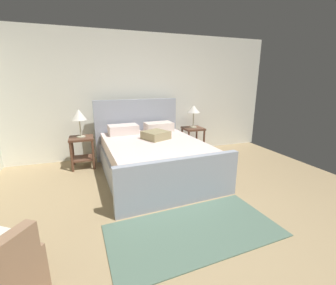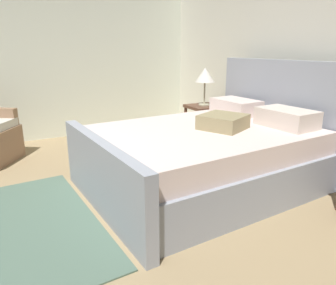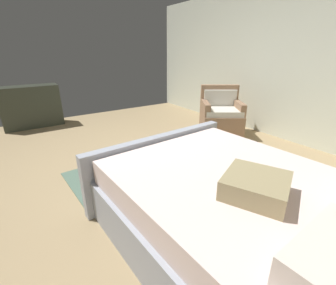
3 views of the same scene
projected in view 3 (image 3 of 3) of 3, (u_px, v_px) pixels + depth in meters
The scene contains 6 objects.
ground_plane at pixel (123, 167), 3.29m from camera, with size 5.77×6.26×0.02m, color #9F8760.
wall_side_left at pixel (265, 62), 4.34m from camera, with size 0.12×6.38×2.61m, color silver.
bed at pixel (247, 215), 1.80m from camera, with size 1.90×2.37×1.26m.
armchair at pixel (220, 116), 4.44m from camera, with size 1.01×1.01×0.90m.
dresser at pixel (31, 107), 4.86m from camera, with size 1.11×0.46×0.85m.
area_rug at pixel (142, 167), 3.26m from camera, with size 1.90×0.97×0.01m, color #516B5B.
Camera 3 is at (1.12, 2.78, 1.54)m, focal length 24.90 mm.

